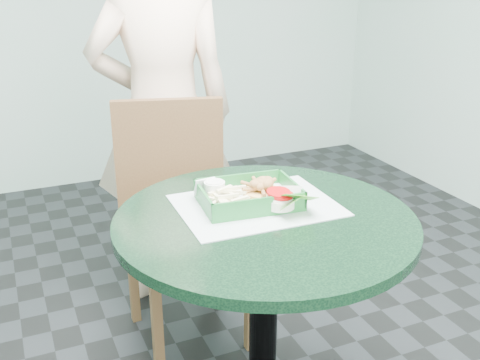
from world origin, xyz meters
name	(u,v)px	position (x,y,z in m)	size (l,w,h in m)	color
cafe_table	(264,277)	(0.00, 0.00, 0.58)	(0.82, 0.82, 0.75)	black
dining_chair	(179,206)	(-0.03, 0.68, 0.53)	(0.42, 0.42, 0.93)	#4B2915
diner_person	(162,98)	(0.00, 0.96, 0.89)	(0.65, 0.43, 1.79)	beige
placemat	(256,212)	(0.01, 0.07, 0.75)	(0.44, 0.33, 0.00)	#AEBCBB
food_basket	(249,205)	(-0.01, 0.09, 0.77)	(0.27, 0.20, 0.05)	#1A6829
crab_sandwich	(261,192)	(0.03, 0.09, 0.80)	(0.11, 0.11, 0.07)	tan
fries_pile	(228,203)	(-0.07, 0.08, 0.79)	(0.11, 0.12, 0.04)	#F6EAB1
sauce_ramekin	(214,194)	(-0.10, 0.13, 0.80)	(0.06, 0.06, 0.03)	white
garnish_cup	(285,205)	(0.06, 0.00, 0.79)	(0.12, 0.11, 0.05)	beige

